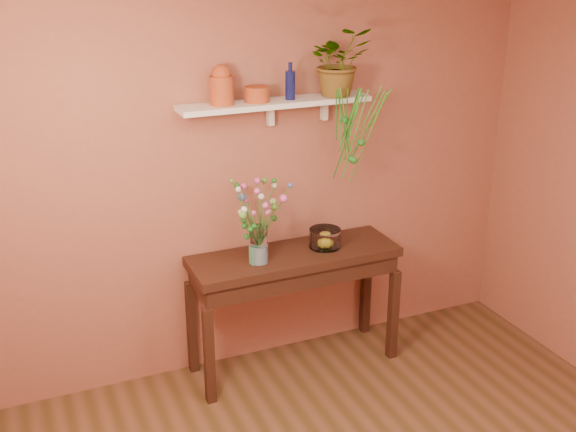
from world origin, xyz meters
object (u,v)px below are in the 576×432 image
(sideboard, at_px, (294,269))
(bouquet, at_px, (257,206))
(terracotta_jug, at_px, (221,86))
(glass_vase, at_px, (259,247))
(spider_plant, at_px, (339,62))
(glass_bowl, at_px, (325,239))
(blue_bottle, at_px, (290,84))

(sideboard, relative_size, bouquet, 3.20)
(terracotta_jug, bearing_deg, glass_vase, -47.68)
(bouquet, bearing_deg, terracotta_jug, 131.56)
(spider_plant, bearing_deg, glass_bowl, -141.14)
(blue_bottle, bearing_deg, glass_bowl, -27.61)
(blue_bottle, height_order, spider_plant, spider_plant)
(spider_plant, xyz_separation_m, bouquet, (-0.65, -0.16, -0.87))
(terracotta_jug, bearing_deg, bouquet, -48.44)
(sideboard, distance_m, bouquet, 0.61)
(spider_plant, distance_m, glass_bowl, 1.22)
(terracotta_jug, distance_m, bouquet, 0.80)
(sideboard, bearing_deg, bouquet, -169.15)
(terracotta_jug, height_order, glass_bowl, terracotta_jug)
(blue_bottle, distance_m, glass_vase, 1.09)
(sideboard, height_order, glass_vase, glass_vase)
(terracotta_jug, height_order, blue_bottle, terracotta_jug)
(spider_plant, bearing_deg, bouquet, -166.03)
(terracotta_jug, relative_size, glass_bowl, 1.15)
(glass_vase, distance_m, bouquet, 0.29)
(glass_bowl, bearing_deg, bouquet, -173.60)
(blue_bottle, relative_size, glass_vase, 0.94)
(sideboard, height_order, bouquet, bouquet)
(blue_bottle, height_order, glass_bowl, blue_bottle)
(spider_plant, bearing_deg, sideboard, -163.61)
(blue_bottle, xyz_separation_m, glass_bowl, (0.22, -0.11, -1.08))
(sideboard, bearing_deg, spider_plant, 16.39)
(sideboard, xyz_separation_m, glass_bowl, (0.24, 0.00, 0.19))
(sideboard, xyz_separation_m, glass_vase, (-0.28, -0.06, 0.24))
(sideboard, height_order, blue_bottle, blue_bottle)
(sideboard, bearing_deg, glass_vase, -168.94)
(blue_bottle, xyz_separation_m, glass_vase, (-0.30, -0.17, -1.03))
(glass_bowl, bearing_deg, blue_bottle, 152.39)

